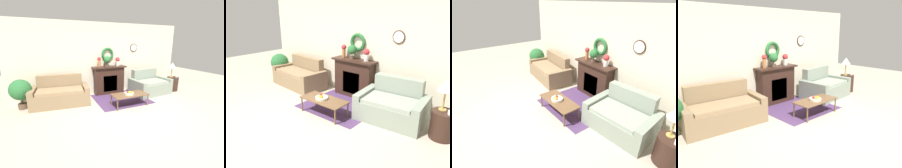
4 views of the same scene
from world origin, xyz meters
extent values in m
plane|color=#ADA38E|center=(0.00, 0.00, 0.00)|extent=(16.00, 16.00, 0.00)
cube|color=#4C335B|center=(0.27, 1.52, 0.00)|extent=(1.85, 1.64, 0.01)
cube|color=beige|center=(0.00, 2.52, 1.35)|extent=(6.80, 0.06, 2.70)
cylinder|color=#382319|center=(1.30, 2.47, 1.77)|extent=(0.32, 0.02, 0.32)
cylinder|color=white|center=(1.30, 2.46, 1.77)|extent=(0.27, 0.01, 0.27)
torus|color=#286633|center=(0.13, 2.44, 1.54)|extent=(0.49, 0.09, 0.49)
cube|color=#331E16|center=(0.13, 2.31, 0.52)|extent=(1.18, 0.34, 1.04)
cube|color=black|center=(0.13, 2.16, 0.43)|extent=(0.56, 0.02, 0.62)
cube|color=orange|center=(0.13, 2.15, 0.35)|extent=(0.45, 0.01, 0.34)
cube|color=#331E16|center=(0.13, 2.28, 1.06)|extent=(1.32, 0.41, 0.05)
cube|color=#846B4C|center=(-1.76, 1.75, 0.23)|extent=(1.52, 0.85, 0.46)
cube|color=#846B4C|center=(-1.72, 2.20, 0.46)|extent=(1.47, 0.35, 0.93)
cube|color=#846B4C|center=(-2.56, 1.94, 0.30)|extent=(0.26, 0.92, 0.60)
cube|color=#846B4C|center=(-0.94, 1.77, 0.30)|extent=(0.26, 0.92, 0.60)
cube|color=#917554|center=(-1.76, 1.75, 0.50)|extent=(1.45, 0.79, 0.08)
cube|color=gray|center=(1.64, 1.55, 0.23)|extent=(1.20, 0.87, 0.45)
cube|color=gray|center=(1.60, 2.04, 0.46)|extent=(1.15, 0.32, 0.92)
cube|color=gray|center=(0.98, 1.60, 0.30)|extent=(0.26, 1.00, 0.59)
cube|color=gray|center=(2.28, 1.72, 0.30)|extent=(0.26, 1.00, 0.59)
cube|color=gray|center=(1.64, 1.55, 0.49)|extent=(1.15, 0.81, 0.08)
cube|color=brown|center=(0.27, 0.89, 0.37)|extent=(1.15, 0.54, 0.03)
cylinder|color=brown|center=(-0.26, 0.66, 0.18)|extent=(0.04, 0.04, 0.36)
cylinder|color=brown|center=(0.81, 0.66, 0.18)|extent=(0.04, 0.04, 0.36)
cylinder|color=brown|center=(-0.26, 1.12, 0.18)|extent=(0.04, 0.04, 0.36)
cylinder|color=brown|center=(0.81, 1.12, 0.18)|extent=(0.04, 0.04, 0.36)
cylinder|color=beige|center=(0.23, 0.86, 0.41)|extent=(0.30, 0.30, 0.06)
sphere|color=#B2231E|center=(0.18, 0.88, 0.46)|extent=(0.07, 0.07, 0.07)
sphere|color=orange|center=(0.22, 0.82, 0.46)|extent=(0.07, 0.07, 0.07)
sphere|color=orange|center=(0.27, 0.81, 0.47)|extent=(0.08, 0.08, 0.08)
cylinder|color=#331E16|center=(2.75, 1.60, 0.28)|extent=(0.46, 0.46, 0.57)
cylinder|color=#B28E42|center=(2.69, 1.65, 0.58)|extent=(0.14, 0.14, 0.02)
cylinder|color=#B28E42|center=(2.69, 1.65, 0.78)|extent=(0.03, 0.03, 0.37)
cylinder|color=#AD6B38|center=(-0.26, 2.31, 1.21)|extent=(0.10, 0.10, 0.24)
sphere|color=#B72D33|center=(-0.26, 2.31, 1.38)|extent=(0.14, 0.14, 0.14)
cylinder|color=silver|center=(0.50, 2.31, 1.18)|extent=(0.12, 0.12, 0.18)
sphere|color=#B72D33|center=(0.50, 2.31, 1.33)|extent=(0.17, 0.17, 0.17)
cylinder|color=brown|center=(0.04, 2.29, 1.12)|extent=(0.13, 0.13, 0.08)
cylinder|color=#4C3823|center=(0.04, 2.29, 1.20)|extent=(0.02, 0.02, 0.07)
sphere|color=#286633|center=(0.04, 2.29, 1.34)|extent=(0.26, 0.26, 0.26)
cylinder|color=brown|center=(-2.87, 1.94, 0.09)|extent=(0.26, 0.26, 0.17)
cylinder|color=#4C3823|center=(-2.87, 1.94, 0.26)|extent=(0.04, 0.04, 0.17)
sphere|color=#286633|center=(-2.87, 1.94, 0.61)|extent=(0.62, 0.62, 0.62)
camera|label=1|loc=(-2.02, -3.04, 1.95)|focal=24.00mm
camera|label=2|loc=(3.57, -2.56, 2.41)|focal=35.00mm
camera|label=3|loc=(3.49, -1.30, 2.80)|focal=28.00mm
camera|label=4|loc=(-3.75, -2.57, 2.12)|focal=35.00mm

